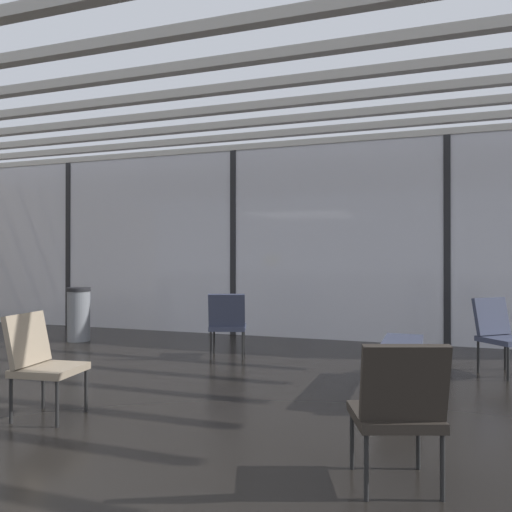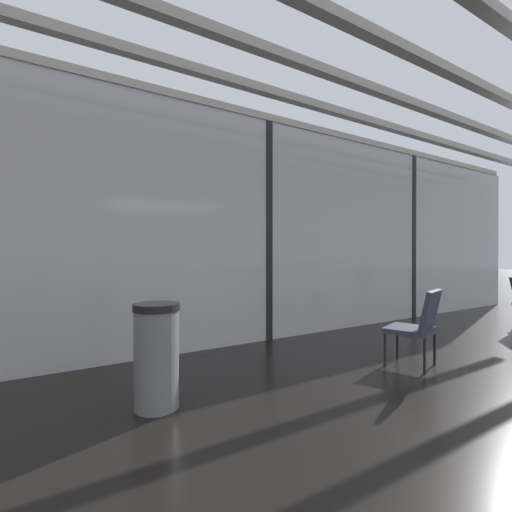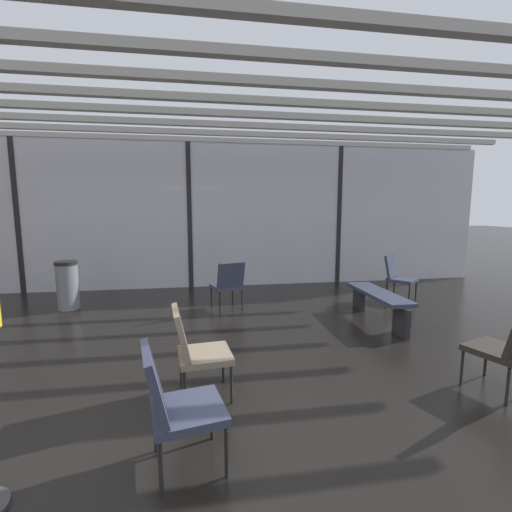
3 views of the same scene
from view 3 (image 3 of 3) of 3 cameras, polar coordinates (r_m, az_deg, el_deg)
ground_plane at (r=3.30m, az=-12.56°, el=-24.92°), size 60.00×60.00×0.00m
glass_curtain_wall at (r=7.98m, az=-10.78°, el=6.41°), size 14.00×0.08×3.22m
window_mullion_0 at (r=8.80m, az=-34.30°, el=5.32°), size 0.10×0.12×3.22m
window_mullion_1 at (r=7.98m, az=-10.78°, el=6.41°), size 0.10×0.12×3.22m
window_mullion_2 at (r=8.63m, az=13.29°, el=6.43°), size 0.10×0.12×3.22m
ceiling_slats at (r=4.92m, az=-12.40°, el=25.25°), size 13.72×6.72×0.10m
parked_airplane at (r=13.97m, az=-7.50°, el=8.50°), size 13.64×3.96×3.96m
lounge_chair_0 at (r=4.18m, az=35.94°, el=-11.61°), size 0.62×0.65×0.87m
lounge_chair_1 at (r=3.42m, az=-9.88°, el=-14.38°), size 0.58×0.54×0.87m
lounge_chair_2 at (r=6.15m, az=-4.54°, el=-4.30°), size 0.62×0.65×0.87m
lounge_chair_4 at (r=7.39m, az=22.09°, el=-2.82°), size 0.71×0.71×0.87m
lounge_chair_5 at (r=2.60m, az=-13.12°, el=-21.94°), size 0.61×0.57×0.87m
waiting_bench at (r=5.90m, az=19.28°, el=-6.55°), size 0.41×1.70×0.47m
trash_bin at (r=7.04m, az=-28.37°, el=-4.20°), size 0.38×0.38×0.86m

